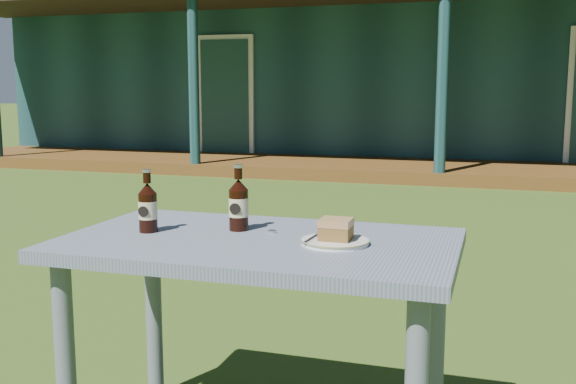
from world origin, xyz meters
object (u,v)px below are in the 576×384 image
(cafe_table, at_px, (259,271))
(cake_slice, at_px, (336,229))
(cola_bottle_near, at_px, (239,204))
(cola_bottle_far, at_px, (148,207))
(plate, at_px, (335,241))

(cafe_table, xyz_separation_m, cake_slice, (0.24, -0.00, 0.15))
(cola_bottle_near, bearing_deg, cafe_table, -43.16)
(cola_bottle_far, bearing_deg, cola_bottle_near, 22.72)
(cafe_table, bearing_deg, cola_bottle_far, -177.67)
(cola_bottle_near, bearing_deg, cake_slice, -15.61)
(cafe_table, height_order, cola_bottle_far, cola_bottle_far)
(cola_bottle_far, bearing_deg, cafe_table, 2.33)
(cola_bottle_near, distance_m, cola_bottle_far, 0.29)
(plate, bearing_deg, cafe_table, 179.66)
(cafe_table, height_order, cake_slice, cake_slice)
(cake_slice, bearing_deg, cafe_table, 179.97)
(cake_slice, relative_size, cola_bottle_near, 0.43)
(cola_bottle_far, bearing_deg, plate, 1.28)
(cafe_table, distance_m, cake_slice, 0.28)
(plate, height_order, cola_bottle_near, cola_bottle_near)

